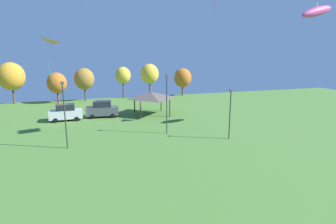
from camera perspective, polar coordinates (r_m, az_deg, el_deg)
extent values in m
pyramid|color=orange|center=(36.67, -26.33, 12.88)|extent=(2.96, 3.66, 0.86)
cylinder|color=green|center=(36.91, -24.27, 7.95)|extent=(0.48, 0.20, 3.15)
cylinder|color=green|center=(38.83, -17.66, 22.23)|extent=(0.13, 0.16, 0.80)
ellipsoid|color=#E54C93|center=(38.34, 29.65, 18.48)|extent=(5.29, 1.72, 2.31)
cube|color=white|center=(38.39, 29.70, 18.94)|extent=(0.40, 0.20, 1.39)
cube|color=silver|center=(40.10, -21.33, -0.45)|extent=(4.53, 1.97, 1.21)
cube|color=#1E232D|center=(39.90, -21.44, 1.00)|extent=(2.51, 1.78, 0.85)
cylinder|color=black|center=(39.29, -19.27, -1.44)|extent=(0.65, 0.24, 0.64)
cylinder|color=black|center=(41.11, -19.31, -0.87)|extent=(0.65, 0.24, 0.64)
cylinder|color=black|center=(39.39, -23.31, -1.73)|extent=(0.65, 0.24, 0.64)
cylinder|color=black|center=(41.20, -23.17, -1.14)|extent=(0.65, 0.24, 0.64)
cube|color=#4C5156|center=(40.66, -14.07, 0.23)|extent=(4.90, 2.38, 1.27)
cube|color=#1E232D|center=(40.46, -14.14, 1.73)|extent=(2.77, 1.99, 0.89)
cylinder|color=black|center=(39.85, -11.97, -0.84)|extent=(0.66, 0.29, 0.64)
cylinder|color=black|center=(41.64, -11.97, -0.28)|extent=(0.66, 0.29, 0.64)
cylinder|color=black|center=(39.99, -16.16, -1.01)|extent=(0.66, 0.29, 0.64)
cylinder|color=black|center=(41.78, -15.98, -0.45)|extent=(0.66, 0.29, 0.64)
cylinder|color=brown|center=(38.50, -5.98, 0.41)|extent=(0.20, 0.20, 2.60)
cylinder|color=brown|center=(39.70, 0.40, 0.83)|extent=(0.20, 0.20, 2.60)
cylinder|color=brown|center=(42.86, -7.30, 1.57)|extent=(0.20, 0.20, 2.60)
cylinder|color=brown|center=(43.93, -1.50, 1.92)|extent=(0.20, 0.20, 2.60)
pyramid|color=#564C47|center=(40.88, -3.63, 3.69)|extent=(5.85, 5.86, 1.00)
cylinder|color=#2D2D33|center=(27.55, -21.51, -1.01)|extent=(0.12, 0.12, 6.43)
cube|color=#4C4C51|center=(27.04, -22.06, 5.89)|extent=(0.36, 0.20, 0.24)
cylinder|color=#2D2D33|center=(30.62, -0.27, 1.43)|extent=(0.12, 0.12, 6.78)
cube|color=#4C4C51|center=(30.17, -0.28, 8.00)|extent=(0.36, 0.20, 0.24)
cylinder|color=#2D2D33|center=(29.48, 13.32, -0.74)|extent=(0.12, 0.12, 5.35)
cube|color=#4C4C51|center=(29.01, 13.58, 4.65)|extent=(0.36, 0.20, 0.24)
cylinder|color=brown|center=(58.66, -30.58, 3.23)|extent=(0.36, 0.36, 3.45)
ellipsoid|color=gold|center=(58.32, -30.96, 6.67)|extent=(4.84, 4.84, 5.32)
cylinder|color=brown|center=(55.77, -22.82, 3.13)|extent=(0.36, 0.36, 2.56)
ellipsoid|color=#BC6623|center=(55.46, -23.04, 5.84)|extent=(3.67, 3.67, 4.03)
cylinder|color=brown|center=(57.01, -17.57, 3.90)|extent=(0.36, 0.36, 2.97)
ellipsoid|color=olive|center=(56.69, -17.76, 6.88)|extent=(4.00, 4.00, 4.40)
cylinder|color=brown|center=(58.43, -9.67, 4.85)|extent=(0.36, 0.36, 3.73)
ellipsoid|color=gold|center=(58.13, -9.78, 7.88)|extent=(3.29, 3.29, 3.62)
cylinder|color=brown|center=(59.47, -3.98, 5.07)|extent=(0.36, 0.36, 3.62)
ellipsoid|color=gold|center=(59.15, -4.02, 8.27)|extent=(4.04, 4.04, 4.44)
cylinder|color=brown|center=(61.28, 3.18, 4.83)|extent=(0.36, 0.36, 2.66)
ellipsoid|color=#BC6623|center=(60.99, 3.21, 7.46)|extent=(3.98, 3.98, 4.37)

